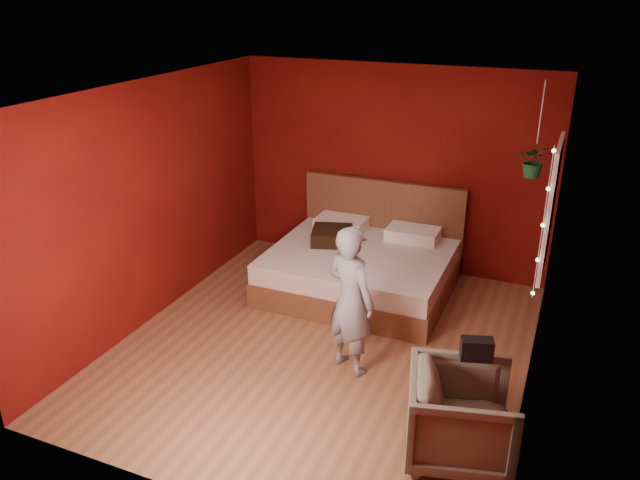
{
  "coord_description": "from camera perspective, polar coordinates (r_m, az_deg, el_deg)",
  "views": [
    {
      "loc": [
        2.13,
        -5.13,
        3.5
      ],
      "look_at": [
        -0.22,
        0.4,
        1.0
      ],
      "focal_mm": 35.0,
      "sensor_mm": 36.0,
      "label": 1
    }
  ],
  "objects": [
    {
      "name": "person",
      "position": [
        5.85,
        2.8,
        -5.52
      ],
      "size": [
        0.64,
        0.54,
        1.48
      ],
      "primitive_type": "imported",
      "rotation": [
        0.0,
        0.0,
        2.72
      ],
      "color": "gray",
      "rests_on": "ground"
    },
    {
      "name": "room_walls",
      "position": [
        5.84,
        0.41,
        4.46
      ],
      "size": [
        4.04,
        4.54,
        2.62
      ],
      "color": "#64110A",
      "rests_on": "ground"
    },
    {
      "name": "armchair",
      "position": [
        5.15,
        12.77,
        -15.43
      ],
      "size": [
        0.99,
        0.97,
        0.75
      ],
      "primitive_type": "imported",
      "rotation": [
        0.0,
        0.0,
        1.81
      ],
      "color": "#666651",
      "rests_on": "ground"
    },
    {
      "name": "fairy_lights",
      "position": [
        5.86,
        19.7,
        1.27
      ],
      "size": [
        0.04,
        0.04,
        1.45
      ],
      "color": "silver",
      "rests_on": "room_walls"
    },
    {
      "name": "throw_pillow",
      "position": [
        7.63,
        1.1,
        0.4
      ],
      "size": [
        0.6,
        0.6,
        0.17
      ],
      "primitive_type": "cube",
      "rotation": [
        0.0,
        0.0,
        0.31
      ],
      "color": "black",
      "rests_on": "bed"
    },
    {
      "name": "window",
      "position": [
        6.35,
        20.31,
        2.82
      ],
      "size": [
        0.05,
        0.97,
        1.27
      ],
      "color": "white",
      "rests_on": "room_walls"
    },
    {
      "name": "handbag",
      "position": [
        5.1,
        14.14,
        -9.64
      ],
      "size": [
        0.27,
        0.19,
        0.18
      ],
      "primitive_type": "cube",
      "rotation": [
        0.0,
        0.0,
        0.3
      ],
      "color": "black",
      "rests_on": "armchair"
    },
    {
      "name": "hanging_plant",
      "position": [
        6.86,
        19.03,
        6.89
      ],
      "size": [
        0.35,
        0.31,
        1.0
      ],
      "color": "silver",
      "rests_on": "room_walls"
    },
    {
      "name": "floor",
      "position": [
        6.56,
        0.37,
        -9.61
      ],
      "size": [
        4.5,
        4.5,
        0.0
      ],
      "primitive_type": "plane",
      "color": "brown",
      "rests_on": "ground"
    },
    {
      "name": "bed",
      "position": [
        7.6,
        3.91,
        -2.33
      ],
      "size": [
        2.12,
        1.8,
        1.16
      ],
      "color": "brown",
      "rests_on": "ground"
    }
  ]
}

